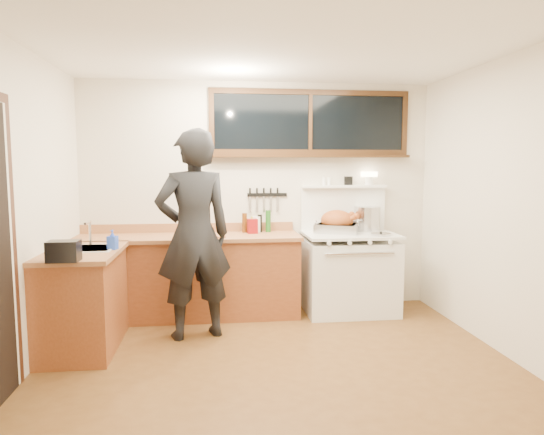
{
  "coord_description": "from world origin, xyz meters",
  "views": [
    {
      "loc": [
        -0.52,
        -3.83,
        1.66
      ],
      "look_at": [
        0.05,
        0.85,
        1.15
      ],
      "focal_mm": 32.0,
      "sensor_mm": 36.0,
      "label": 1
    }
  ],
  "objects": [
    {
      "name": "ground_plane",
      "position": [
        0.0,
        0.0,
        -0.01
      ],
      "size": [
        4.0,
        3.5,
        0.02
      ],
      "primitive_type": "cube",
      "color": "#553416"
    },
    {
      "name": "room_shell",
      "position": [
        0.0,
        0.0,
        1.65
      ],
      "size": [
        4.1,
        3.6,
        2.65
      ],
      "color": "beige",
      "rests_on": "ground"
    },
    {
      "name": "counter_back",
      "position": [
        -0.8,
        1.45,
        0.45
      ],
      "size": [
        2.44,
        0.64,
        1.0
      ],
      "color": "brown",
      "rests_on": "ground"
    },
    {
      "name": "counter_left",
      "position": [
        -1.7,
        0.62,
        0.45
      ],
      "size": [
        0.64,
        1.09,
        0.9
      ],
      "color": "brown",
      "rests_on": "ground"
    },
    {
      "name": "sink_unit",
      "position": [
        -1.68,
        0.7,
        0.85
      ],
      "size": [
        0.5,
        0.45,
        0.37
      ],
      "color": "white",
      "rests_on": "counter_left"
    },
    {
      "name": "vintage_stove",
      "position": [
        1.0,
        1.41,
        0.47
      ],
      "size": [
        1.02,
        0.74,
        1.58
      ],
      "color": "white",
      "rests_on": "ground"
    },
    {
      "name": "back_window",
      "position": [
        0.6,
        1.72,
        2.06
      ],
      "size": [
        2.32,
        0.13,
        0.77
      ],
      "color": "black",
      "rests_on": "room_shell"
    },
    {
      "name": "knife_strip",
      "position": [
        0.08,
        1.73,
        1.31
      ],
      "size": [
        0.46,
        0.03,
        0.28
      ],
      "color": "black",
      "rests_on": "room_shell"
    },
    {
      "name": "man",
      "position": [
        -0.71,
        0.8,
        1.0
      ],
      "size": [
        0.83,
        0.66,
        2.0
      ],
      "color": "black",
      "rests_on": "ground"
    },
    {
      "name": "soap_bottle",
      "position": [
        -1.43,
        0.65,
        0.99
      ],
      "size": [
        0.1,
        0.1,
        0.18
      ],
      "color": "blue",
      "rests_on": "counter_left"
    },
    {
      "name": "toaster",
      "position": [
        -1.7,
        0.12,
        0.98
      ],
      "size": [
        0.24,
        0.17,
        0.17
      ],
      "color": "black",
      "rests_on": "counter_left"
    },
    {
      "name": "cutting_board",
      "position": [
        -0.64,
        1.28,
        0.95
      ],
      "size": [
        0.49,
        0.44,
        0.14
      ],
      "color": "#99623C",
      "rests_on": "counter_back"
    },
    {
      "name": "roast_turkey",
      "position": [
        0.87,
        1.48,
        1.0
      ],
      "size": [
        0.58,
        0.51,
        0.26
      ],
      "color": "silver",
      "rests_on": "vintage_stove"
    },
    {
      "name": "stockpot",
      "position": [
        1.26,
        1.61,
        1.04
      ],
      "size": [
        0.3,
        0.3,
        0.28
      ],
      "color": "silver",
      "rests_on": "vintage_stove"
    },
    {
      "name": "saucepan",
      "position": [
        1.09,
        1.67,
        0.96
      ],
      "size": [
        0.19,
        0.28,
        0.11
      ],
      "color": "silver",
      "rests_on": "vintage_stove"
    },
    {
      "name": "pot_lid",
      "position": [
        1.29,
        1.23,
        0.91
      ],
      "size": [
        0.27,
        0.27,
        0.04
      ],
      "color": "silver",
      "rests_on": "vintage_stove"
    },
    {
      "name": "coffee_tin",
      "position": [
        -0.09,
        1.53,
        0.98
      ],
      "size": [
        0.12,
        0.1,
        0.16
      ],
      "color": "maroon",
      "rests_on": "counter_back"
    },
    {
      "name": "pitcher",
      "position": [
        -0.04,
        1.62,
        0.99
      ],
      "size": [
        0.1,
        0.1,
        0.18
      ],
      "color": "white",
      "rests_on": "counter_back"
    },
    {
      "name": "bottle_cluster",
      "position": [
        -0.02,
        1.63,
        1.01
      ],
      "size": [
        0.33,
        0.06,
        0.25
      ],
      "color": "black",
      "rests_on": "counter_back"
    }
  ]
}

